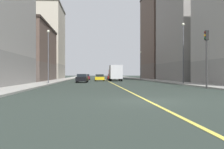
# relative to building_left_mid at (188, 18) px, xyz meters

# --- Properties ---
(ground_plane) EXTENTS (400.00, 400.00, 0.00)m
(ground_plane) POSITION_rel_building_left_mid_xyz_m (-15.23, -37.04, -12.00)
(ground_plane) COLOR #2A332D
(ground_plane) RESTS_ON ground
(sidewalk_left) EXTENTS (2.99, 168.00, 0.15)m
(sidewalk_left) POSITION_rel_building_left_mid_xyz_m (-5.56, 11.96, -11.93)
(sidewalk_left) COLOR #9E9B93
(sidewalk_left) RESTS_ON ground
(sidewalk_right) EXTENTS (2.99, 168.00, 0.15)m
(sidewalk_right) POSITION_rel_building_left_mid_xyz_m (-24.90, 11.96, -11.93)
(sidewalk_right) COLOR #9E9B93
(sidewalk_right) RESTS_ON ground
(lane_center_stripe) EXTENTS (0.16, 154.00, 0.01)m
(lane_center_stripe) POSITION_rel_building_left_mid_xyz_m (-15.23, 11.96, -11.99)
(lane_center_stripe) COLOR #E5D14C
(lane_center_stripe) RESTS_ON ground
(building_left_mid) EXTENTS (8.43, 19.05, 23.98)m
(building_left_mid) POSITION_rel_building_left_mid_xyz_m (0.00, 0.00, 0.00)
(building_left_mid) COLOR slate
(building_left_mid) RESTS_ON ground
(building_left_far) EXTENTS (8.43, 18.86, 23.13)m
(building_left_far) POSITION_rel_building_left_mid_xyz_m (-0.00, 20.63, -0.43)
(building_left_far) COLOR brown
(building_left_far) RESTS_ON ground
(building_right_midblock) EXTENTS (8.43, 19.78, 10.65)m
(building_right_midblock) POSITION_rel_building_left_mid_xyz_m (-30.45, 2.04, -6.67)
(building_right_midblock) COLOR brown
(building_right_midblock) RESTS_ON ground
(building_right_distant) EXTENTS (8.43, 16.18, 19.31)m
(building_right_distant) POSITION_rel_building_left_mid_xyz_m (-30.45, 22.98, -2.33)
(building_right_distant) COLOR #9D9688
(building_right_distant) RESTS_ON ground
(traffic_light_left_near) EXTENTS (0.40, 0.32, 5.44)m
(traffic_light_left_near) POSITION_rel_building_left_mid_xyz_m (-7.47, -26.02, -8.45)
(traffic_light_left_near) COLOR #2D2D2D
(traffic_light_left_near) RESTS_ON ground
(street_lamp_left_near) EXTENTS (0.36, 0.36, 7.80)m
(street_lamp_left_near) POSITION_rel_building_left_mid_xyz_m (-6.45, -16.38, -7.18)
(street_lamp_left_near) COLOR #4C4C51
(street_lamp_left_near) RESTS_ON ground
(street_lamp_right_near) EXTENTS (0.36, 0.36, 7.09)m
(street_lamp_right_near) POSITION_rel_building_left_mid_xyz_m (-24.00, -14.00, -7.55)
(street_lamp_right_near) COLOR #4C4C51
(street_lamp_right_near) RESTS_ON ground
(street_lamp_left_far) EXTENTS (0.36, 0.36, 6.75)m
(street_lamp_left_far) POSITION_rel_building_left_mid_xyz_m (-6.45, 15.40, -7.73)
(street_lamp_left_far) COLOR #4C4C51
(street_lamp_left_far) RESTS_ON ground
(car_yellow) EXTENTS (1.87, 4.44, 1.30)m
(car_yellow) POSITION_rel_building_left_mid_xyz_m (-16.80, 2.64, -11.36)
(car_yellow) COLOR gold
(car_yellow) RESTS_ON ground
(car_red) EXTENTS (1.91, 4.01, 1.39)m
(car_red) POSITION_rel_building_left_mid_xyz_m (-13.72, 14.77, -11.32)
(car_red) COLOR red
(car_red) RESTS_ON ground
(car_maroon) EXTENTS (1.99, 4.18, 1.31)m
(car_maroon) POSITION_rel_building_left_mid_xyz_m (-19.75, 10.25, -11.36)
(car_maroon) COLOR maroon
(car_maroon) RESTS_ON ground
(car_black) EXTENTS (1.91, 4.15, 1.37)m
(car_black) POSITION_rel_building_left_mid_xyz_m (-19.80, -7.24, -11.34)
(car_black) COLOR black
(car_black) RESTS_ON ground
(box_truck) EXTENTS (2.33, 6.85, 3.04)m
(box_truck) POSITION_rel_building_left_mid_xyz_m (-13.75, 2.07, -10.40)
(box_truck) COLOR maroon
(box_truck) RESTS_ON ground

